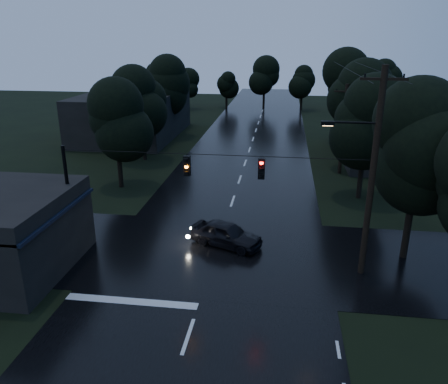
# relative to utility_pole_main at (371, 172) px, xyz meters

# --- Properties ---
(main_road) EXTENTS (12.00, 120.00, 0.02)m
(main_road) POSITION_rel_utility_pole_main_xyz_m (-7.41, 19.00, -5.26)
(main_road) COLOR black
(main_road) RESTS_ON ground
(cross_street) EXTENTS (60.00, 9.00, 0.02)m
(cross_street) POSITION_rel_utility_pole_main_xyz_m (-7.41, 1.00, -5.26)
(cross_street) COLOR black
(cross_street) RESTS_ON ground
(building_far_right) EXTENTS (10.00, 14.00, 4.40)m
(building_far_right) POSITION_rel_utility_pole_main_xyz_m (6.59, 23.00, -3.06)
(building_far_right) COLOR black
(building_far_right) RESTS_ON ground
(building_far_left) EXTENTS (10.00, 16.00, 5.00)m
(building_far_left) POSITION_rel_utility_pole_main_xyz_m (-21.41, 29.00, -2.76)
(building_far_left) COLOR black
(building_far_left) RESTS_ON ground
(utility_pole_main) EXTENTS (3.50, 0.30, 10.00)m
(utility_pole_main) POSITION_rel_utility_pole_main_xyz_m (0.00, 0.00, 0.00)
(utility_pole_main) COLOR black
(utility_pole_main) RESTS_ON ground
(utility_pole_far) EXTENTS (2.00, 0.30, 7.50)m
(utility_pole_far) POSITION_rel_utility_pole_main_xyz_m (0.89, 17.00, -1.38)
(utility_pole_far) COLOR black
(utility_pole_far) RESTS_ON ground
(anchor_pole_left) EXTENTS (0.18, 0.18, 6.00)m
(anchor_pole_left) POSITION_rel_utility_pole_main_xyz_m (-14.91, 0.00, -2.26)
(anchor_pole_left) COLOR black
(anchor_pole_left) RESTS_ON ground
(span_signals) EXTENTS (15.00, 0.37, 1.12)m
(span_signals) POSITION_rel_utility_pole_main_xyz_m (-6.85, -0.01, -0.01)
(span_signals) COLOR black
(span_signals) RESTS_ON ground
(tree_corner_near) EXTENTS (4.48, 4.48, 9.44)m
(tree_corner_near) POSITION_rel_utility_pole_main_xyz_m (2.59, 2.00, 0.74)
(tree_corner_near) COLOR black
(tree_corner_near) RESTS_ON ground
(tree_left_a) EXTENTS (3.92, 3.92, 8.26)m
(tree_left_a) POSITION_rel_utility_pole_main_xyz_m (-16.41, 11.00, -0.02)
(tree_left_a) COLOR black
(tree_left_a) RESTS_ON ground
(tree_left_b) EXTENTS (4.20, 4.20, 8.85)m
(tree_left_b) POSITION_rel_utility_pole_main_xyz_m (-17.01, 19.00, 0.36)
(tree_left_b) COLOR black
(tree_left_b) RESTS_ON ground
(tree_left_c) EXTENTS (4.48, 4.48, 9.44)m
(tree_left_c) POSITION_rel_utility_pole_main_xyz_m (-17.61, 29.00, 0.74)
(tree_left_c) COLOR black
(tree_left_c) RESTS_ON ground
(tree_right_a) EXTENTS (4.20, 4.20, 8.85)m
(tree_right_a) POSITION_rel_utility_pole_main_xyz_m (1.59, 11.00, 0.36)
(tree_right_a) COLOR black
(tree_right_a) RESTS_ON ground
(tree_right_b) EXTENTS (4.48, 4.48, 9.44)m
(tree_right_b) POSITION_rel_utility_pole_main_xyz_m (2.19, 19.00, 0.74)
(tree_right_b) COLOR black
(tree_right_b) RESTS_ON ground
(tree_right_c) EXTENTS (4.76, 4.76, 10.03)m
(tree_right_c) POSITION_rel_utility_pole_main_xyz_m (2.79, 29.00, 1.11)
(tree_right_c) COLOR black
(tree_right_c) RESTS_ON ground
(car) EXTENTS (4.42, 3.03, 1.40)m
(car) POSITION_rel_utility_pole_main_xyz_m (-6.96, 2.08, -4.56)
(car) COLOR black
(car) RESTS_ON ground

